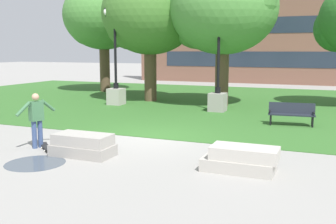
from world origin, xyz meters
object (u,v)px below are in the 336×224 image
Objects in this scene: concrete_block_left at (241,159)px; skateboard at (47,147)px; concrete_block_center at (83,145)px; lamp_post_center at (116,85)px; person_skateboarder at (36,117)px; lamp_post_right at (218,90)px; park_bench_near_left at (292,113)px.

skateboard is (-5.96, -0.11, -0.22)m from concrete_block_left.
concrete_block_center is 0.34× the size of lamp_post_center.
skateboard is (-1.42, 0.14, -0.22)m from concrete_block_center.
person_skateboarder is (-6.38, -0.00, 0.67)m from concrete_block_left.
lamp_post_right reaches higher than concrete_block_left.
park_bench_near_left is at bearing 84.85° from concrete_block_left.
lamp_post_right reaches higher than person_skateboarder.
person_skateboarder is 9.81m from lamp_post_right.
concrete_block_center is 1.44m from skateboard.
concrete_block_left is 0.35× the size of lamp_post_right.
lamp_post_right is (3.26, 9.25, 0.11)m from person_skateboarder.
concrete_block_left is at bearing -95.15° from park_bench_near_left.
lamp_post_right reaches higher than park_bench_near_left.
concrete_block_center is at bearing -65.43° from lamp_post_center.
concrete_block_center is 9.63m from lamp_post_right.
lamp_post_right is at bearing 73.13° from skateboard.
park_bench_near_left reaches higher than concrete_block_center.
concrete_block_left reaches higher than skateboard.
lamp_post_center is at bearing 133.51° from concrete_block_left.
concrete_block_center is 10.70m from lamp_post_center.
park_bench_near_left is (6.99, 6.79, -0.43)m from person_skateboarder.
concrete_block_left is 2.06× the size of skateboard.
concrete_block_center is 0.34× the size of lamp_post_right.
person_skateboarder reaches higher than skateboard.
person_skateboarder is 9.75m from park_bench_near_left.
concrete_block_left is at bearing 0.02° from person_skateboarder.
park_bench_near_left is at bearing -33.43° from lamp_post_right.
person_skateboarder is at bearing 165.21° from skateboard.
park_bench_near_left reaches higher than concrete_block_left.
person_skateboarder is at bearing -179.98° from concrete_block_left.
lamp_post_right is at bearing 70.57° from person_skateboarder.
park_bench_near_left is 4.50m from lamp_post_right.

